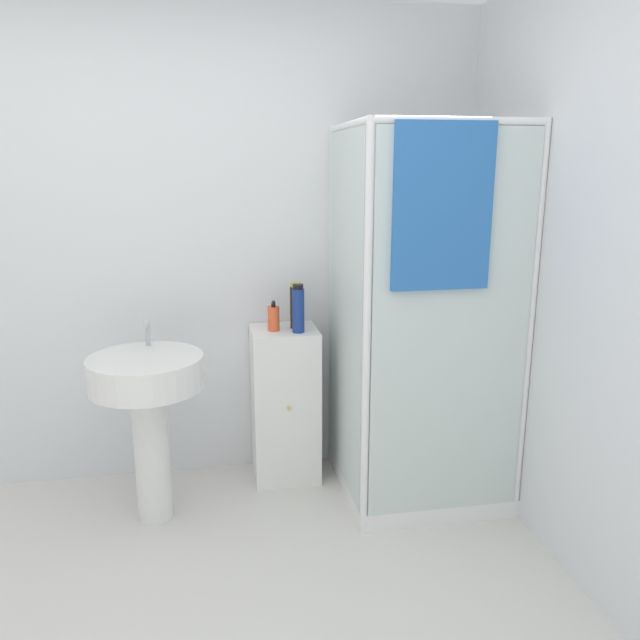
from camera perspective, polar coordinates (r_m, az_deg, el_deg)
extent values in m
cube|color=silver|center=(3.40, -13.82, 6.14)|extent=(6.40, 0.06, 2.50)
cube|color=white|center=(3.53, 8.67, -14.00)|extent=(0.81, 0.81, 0.09)
cylinder|color=white|center=(3.69, 12.94, 1.98)|extent=(0.04, 0.04, 1.89)
cylinder|color=white|center=(3.47, 1.14, 1.56)|extent=(0.04, 0.04, 1.89)
cylinder|color=white|center=(3.02, 18.59, -1.10)|extent=(0.04, 0.04, 1.89)
cylinder|color=white|center=(2.74, 4.30, -1.92)|extent=(0.04, 0.04, 1.89)
cylinder|color=white|center=(2.76, 12.81, 17.35)|extent=(0.77, 0.04, 0.04)
cylinder|color=white|center=(3.48, 7.72, 16.83)|extent=(0.77, 0.04, 0.04)
cylinder|color=white|center=(3.01, 2.73, 17.37)|extent=(0.04, 0.77, 0.04)
cylinder|color=white|center=(3.27, 16.59, 16.57)|extent=(0.04, 0.77, 0.04)
cube|color=silver|center=(2.84, 11.91, -1.04)|extent=(0.73, 0.01, 1.76)
cube|color=silver|center=(3.09, 2.32, 0.50)|extent=(0.01, 0.73, 1.76)
cylinder|color=#B7BABF|center=(3.60, 10.51, -0.59)|extent=(0.02, 0.02, 1.42)
cylinder|color=#B7BABF|center=(3.45, 11.35, 10.99)|extent=(0.07, 0.07, 0.04)
cube|color=#2D6BB7|center=(2.70, 11.17, 10.06)|extent=(0.43, 0.03, 0.70)
cube|color=white|center=(3.44, -3.21, -7.67)|extent=(0.35, 0.32, 0.85)
sphere|color=gold|center=(3.27, -2.84, -8.07)|extent=(0.02, 0.02, 0.02)
cylinder|color=white|center=(3.18, -15.12, -11.72)|extent=(0.17, 0.17, 0.68)
cylinder|color=white|center=(3.02, -15.62, -4.63)|extent=(0.53, 0.53, 0.15)
cylinder|color=#B7BABF|center=(3.16, -15.50, -1.14)|extent=(0.02, 0.02, 0.13)
cube|color=#B7BABF|center=(3.12, -15.62, -0.34)|extent=(0.02, 0.07, 0.02)
cylinder|color=#E5562D|center=(3.26, -4.27, 0.13)|extent=(0.06, 0.06, 0.13)
cylinder|color=black|center=(3.24, -4.29, 1.40)|extent=(0.02, 0.02, 0.02)
cube|color=black|center=(3.23, -4.27, 1.62)|extent=(0.02, 0.03, 0.01)
cylinder|color=black|center=(3.31, -2.19, 1.16)|extent=(0.06, 0.06, 0.22)
cylinder|color=gold|center=(3.28, -2.21, 3.24)|extent=(0.05, 0.05, 0.02)
cylinder|color=navy|center=(3.21, -2.00, 0.85)|extent=(0.06, 0.06, 0.23)
cylinder|color=black|center=(3.18, -2.02, 3.07)|extent=(0.05, 0.05, 0.02)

